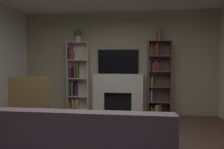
{
  "coord_description": "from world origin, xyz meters",
  "views": [
    {
      "loc": [
        0.36,
        -2.33,
        1.31
      ],
      "look_at": [
        0.0,
        1.07,
        1.15
      ],
      "focal_mm": 29.76,
      "sensor_mm": 36.0,
      "label": 1
    }
  ],
  "objects_px": {
    "tv": "(118,62)",
    "vase_with_flowers": "(160,35)",
    "fireplace": "(118,93)",
    "bookshelf_right": "(157,80)",
    "bookshelf_left": "(77,81)",
    "coffee_table": "(89,144)",
    "armchair": "(30,104)",
    "potted_plant": "(78,35)"
  },
  "relations": [
    {
      "from": "tv",
      "to": "vase_with_flowers",
      "type": "xyz_separation_m",
      "value": [
        1.06,
        -0.12,
        0.67
      ]
    },
    {
      "from": "bookshelf_left",
      "to": "coffee_table",
      "type": "bearing_deg",
      "value": -70.14
    },
    {
      "from": "potted_plant",
      "to": "tv",
      "type": "bearing_deg",
      "value": 6.44
    },
    {
      "from": "potted_plant",
      "to": "coffee_table",
      "type": "bearing_deg",
      "value": -71.07
    },
    {
      "from": "tv",
      "to": "bookshelf_left",
      "type": "bearing_deg",
      "value": -176.29
    },
    {
      "from": "bookshelf_right",
      "to": "potted_plant",
      "type": "height_order",
      "value": "potted_plant"
    },
    {
      "from": "tv",
      "to": "bookshelf_right",
      "type": "height_order",
      "value": "bookshelf_right"
    },
    {
      "from": "fireplace",
      "to": "vase_with_flowers",
      "type": "xyz_separation_m",
      "value": [
        1.06,
        -0.04,
        1.51
      ]
    },
    {
      "from": "bookshelf_left",
      "to": "potted_plant",
      "type": "distance_m",
      "value": 1.24
    },
    {
      "from": "tv",
      "to": "coffee_table",
      "type": "bearing_deg",
      "value": -93.3
    },
    {
      "from": "bookshelf_left",
      "to": "coffee_table",
      "type": "height_order",
      "value": "bookshelf_left"
    },
    {
      "from": "fireplace",
      "to": "vase_with_flowers",
      "type": "height_order",
      "value": "vase_with_flowers"
    },
    {
      "from": "potted_plant",
      "to": "armchair",
      "type": "bearing_deg",
      "value": -109.86
    },
    {
      "from": "potted_plant",
      "to": "bookshelf_left",
      "type": "bearing_deg",
      "value": 144.32
    },
    {
      "from": "fireplace",
      "to": "tv",
      "type": "height_order",
      "value": "tv"
    },
    {
      "from": "tv",
      "to": "bookshelf_left",
      "type": "relative_size",
      "value": 0.56
    },
    {
      "from": "fireplace",
      "to": "armchair",
      "type": "relative_size",
      "value": 1.28
    },
    {
      "from": "armchair",
      "to": "coffee_table",
      "type": "xyz_separation_m",
      "value": [
        1.44,
        -1.16,
        -0.24
      ]
    },
    {
      "from": "potted_plant",
      "to": "bookshelf_right",
      "type": "bearing_deg",
      "value": 0.65
    },
    {
      "from": "fireplace",
      "to": "vase_with_flowers",
      "type": "distance_m",
      "value": 1.85
    },
    {
      "from": "armchair",
      "to": "tv",
      "type": "bearing_deg",
      "value": 45.01
    },
    {
      "from": "tv",
      "to": "vase_with_flowers",
      "type": "relative_size",
      "value": 2.44
    },
    {
      "from": "fireplace",
      "to": "coffee_table",
      "type": "xyz_separation_m",
      "value": [
        -0.16,
        -2.68,
        -0.24
      ]
    },
    {
      "from": "tv",
      "to": "vase_with_flowers",
      "type": "distance_m",
      "value": 1.26
    },
    {
      "from": "fireplace",
      "to": "tv",
      "type": "relative_size",
      "value": 1.31
    },
    {
      "from": "bookshelf_left",
      "to": "vase_with_flowers",
      "type": "distance_m",
      "value": 2.49
    },
    {
      "from": "tv",
      "to": "potted_plant",
      "type": "distance_m",
      "value": 1.29
    },
    {
      "from": "tv",
      "to": "bookshelf_right",
      "type": "distance_m",
      "value": 1.11
    },
    {
      "from": "fireplace",
      "to": "coffee_table",
      "type": "relative_size",
      "value": 1.8
    },
    {
      "from": "bookshelf_right",
      "to": "potted_plant",
      "type": "distance_m",
      "value": 2.39
    },
    {
      "from": "tv",
      "to": "armchair",
      "type": "xyz_separation_m",
      "value": [
        -1.6,
        -1.6,
        -0.84
      ]
    },
    {
      "from": "vase_with_flowers",
      "to": "armchair",
      "type": "distance_m",
      "value": 3.4
    },
    {
      "from": "tv",
      "to": "armchair",
      "type": "relative_size",
      "value": 0.97
    },
    {
      "from": "potted_plant",
      "to": "vase_with_flowers",
      "type": "distance_m",
      "value": 2.13
    },
    {
      "from": "bookshelf_left",
      "to": "tv",
      "type": "bearing_deg",
      "value": 3.71
    },
    {
      "from": "coffee_table",
      "to": "vase_with_flowers",
      "type": "bearing_deg",
      "value": 65.13
    },
    {
      "from": "bookshelf_right",
      "to": "fireplace",
      "type": "bearing_deg",
      "value": 179.04
    },
    {
      "from": "vase_with_flowers",
      "to": "bookshelf_left",
      "type": "bearing_deg",
      "value": 178.76
    },
    {
      "from": "tv",
      "to": "bookshelf_left",
      "type": "height_order",
      "value": "bookshelf_left"
    },
    {
      "from": "fireplace",
      "to": "vase_with_flowers",
      "type": "relative_size",
      "value": 3.21
    },
    {
      "from": "bookshelf_left",
      "to": "armchair",
      "type": "distance_m",
      "value": 1.63
    },
    {
      "from": "tv",
      "to": "armchair",
      "type": "distance_m",
      "value": 2.41
    }
  ]
}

